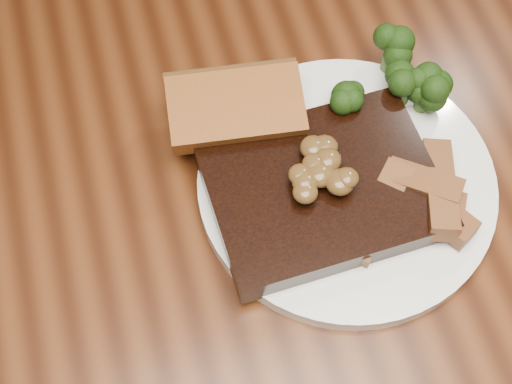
% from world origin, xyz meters
% --- Properties ---
extents(ground, '(4.50, 4.50, 0.00)m').
position_xyz_m(ground, '(0.00, 0.00, 0.00)').
color(ground, '#3C1A0D').
rests_on(ground, ground).
extents(dining_table, '(1.60, 0.90, 0.75)m').
position_xyz_m(dining_table, '(0.00, 0.00, 0.66)').
color(dining_table, '#4B240F').
rests_on(dining_table, ground).
extents(plate, '(0.30, 0.30, 0.01)m').
position_xyz_m(plate, '(0.07, -0.02, 0.76)').
color(plate, white).
rests_on(plate, dining_table).
extents(steak, '(0.19, 0.15, 0.03)m').
position_xyz_m(steak, '(0.05, -0.03, 0.78)').
color(steak, black).
rests_on(steak, plate).
extents(steak_bone, '(0.15, 0.02, 0.02)m').
position_xyz_m(steak_bone, '(0.05, -0.09, 0.77)').
color(steak_bone, '#B8AB8E').
rests_on(steak_bone, plate).
extents(mushroom_pile, '(0.06, 0.06, 0.03)m').
position_xyz_m(mushroom_pile, '(0.05, -0.02, 0.80)').
color(mushroom_pile, '#513919').
rests_on(mushroom_pile, steak).
extents(garlic_bread, '(0.12, 0.08, 0.02)m').
position_xyz_m(garlic_bread, '(-0.00, 0.06, 0.77)').
color(garlic_bread, '#964E1B').
rests_on(garlic_bread, plate).
extents(potato_wedges, '(0.12, 0.12, 0.02)m').
position_xyz_m(potato_wedges, '(0.13, -0.04, 0.77)').
color(potato_wedges, brown).
rests_on(potato_wedges, plate).
extents(broccoli_cluster, '(0.08, 0.08, 0.04)m').
position_xyz_m(broccoli_cluster, '(0.13, 0.05, 0.78)').
color(broccoli_cluster, '#17340B').
rests_on(broccoli_cluster, plate).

